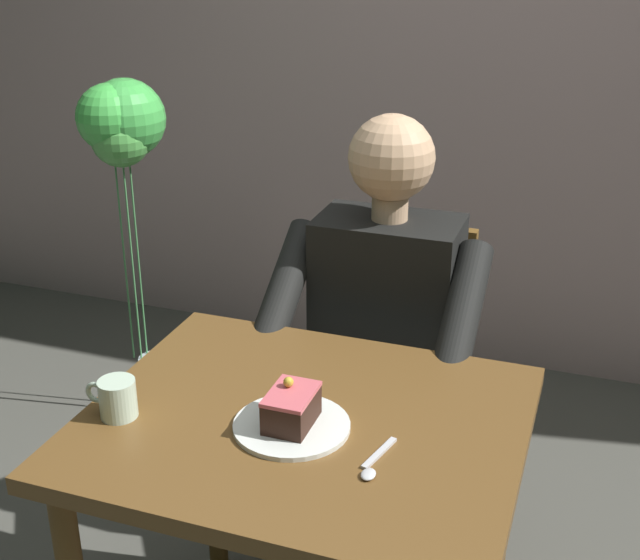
# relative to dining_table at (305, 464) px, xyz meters

# --- Properties ---
(dining_table) EXTENTS (0.85, 0.71, 0.75)m
(dining_table) POSITION_rel_dining_table_xyz_m (0.00, 0.00, 0.00)
(dining_table) COLOR brown
(dining_table) RESTS_ON ground
(chair) EXTENTS (0.42, 0.42, 0.88)m
(chair) POSITION_rel_dining_table_xyz_m (0.00, -0.70, -0.16)
(chair) COLOR brown
(chair) RESTS_ON ground
(seated_person) EXTENTS (0.53, 0.58, 1.22)m
(seated_person) POSITION_rel_dining_table_xyz_m (0.00, -0.53, -0.01)
(seated_person) COLOR black
(seated_person) RESTS_ON ground
(dessert_plate) EXTENTS (0.22, 0.22, 0.01)m
(dessert_plate) POSITION_rel_dining_table_xyz_m (0.01, 0.04, 0.12)
(dessert_plate) COLOR white
(dessert_plate) RESTS_ON dining_table
(cake_slice) EXTENTS (0.08, 0.12, 0.09)m
(cake_slice) POSITION_rel_dining_table_xyz_m (0.01, 0.04, 0.16)
(cake_slice) COLOR #321C14
(cake_slice) RESTS_ON dessert_plate
(coffee_cup) EXTENTS (0.11, 0.07, 0.08)m
(coffee_cup) POSITION_rel_dining_table_xyz_m (0.34, 0.12, 0.15)
(coffee_cup) COLOR silver
(coffee_cup) RESTS_ON dining_table
(dessert_spoon) EXTENTS (0.04, 0.14, 0.01)m
(dessert_spoon) POSITION_rel_dining_table_xyz_m (-0.17, 0.11, 0.12)
(dessert_spoon) COLOR silver
(dessert_spoon) RESTS_ON dining_table
(balloon_display) EXTENTS (0.26, 0.28, 1.19)m
(balloon_display) POSITION_rel_dining_table_xyz_m (0.98, -0.97, 0.33)
(balloon_display) COLOR #B2C1C6
(balloon_display) RESTS_ON ground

